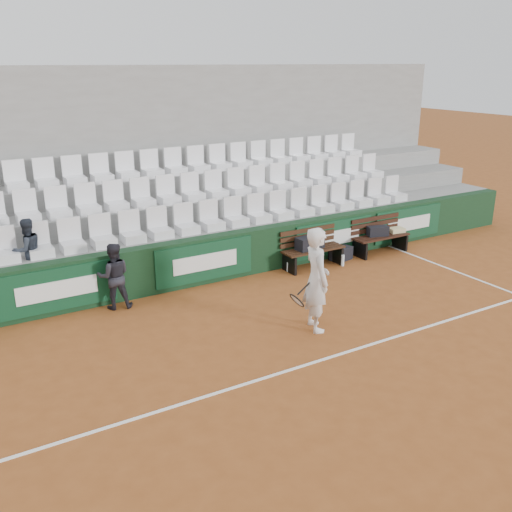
{
  "coord_description": "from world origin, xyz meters",
  "views": [
    {
      "loc": [
        -4.98,
        -6.35,
        4.48
      ],
      "look_at": [
        0.19,
        2.4,
        1.0
      ],
      "focal_mm": 40.0,
      "sensor_mm": 36.0,
      "label": 1
    }
  ],
  "objects_px": {
    "bench_right": "(380,244)",
    "sports_bag_left": "(310,243)",
    "sports_bag_ground": "(341,253)",
    "ball_kid": "(114,276)",
    "sports_bag_right": "(378,231)",
    "tennis_player": "(316,279)",
    "water_bottle_far": "(343,260)",
    "water_bottle_near": "(288,267)",
    "bench_left": "(313,258)",
    "spectator_c": "(25,227)"
  },
  "relations": [
    {
      "from": "bench_right",
      "to": "sports_bag_left",
      "type": "relative_size",
      "value": 2.25
    },
    {
      "from": "sports_bag_left",
      "to": "tennis_player",
      "type": "distance_m",
      "value": 3.17
    },
    {
      "from": "ball_kid",
      "to": "water_bottle_far",
      "type": "bearing_deg",
      "value": -169.86
    },
    {
      "from": "water_bottle_near",
      "to": "tennis_player",
      "type": "xyz_separation_m",
      "value": [
        -1.18,
        -2.62,
        0.81
      ]
    },
    {
      "from": "bench_right",
      "to": "ball_kid",
      "type": "distance_m",
      "value": 6.62
    },
    {
      "from": "water_bottle_far",
      "to": "sports_bag_right",
      "type": "bearing_deg",
      "value": 12.95
    },
    {
      "from": "sports_bag_right",
      "to": "ball_kid",
      "type": "bearing_deg",
      "value": 179.42
    },
    {
      "from": "sports_bag_left",
      "to": "spectator_c",
      "type": "bearing_deg",
      "value": 171.27
    },
    {
      "from": "bench_right",
      "to": "spectator_c",
      "type": "relative_size",
      "value": 1.25
    },
    {
      "from": "tennis_player",
      "to": "ball_kid",
      "type": "height_order",
      "value": "tennis_player"
    },
    {
      "from": "bench_right",
      "to": "sports_bag_right",
      "type": "bearing_deg",
      "value": 154.48
    },
    {
      "from": "water_bottle_near",
      "to": "water_bottle_far",
      "type": "distance_m",
      "value": 1.34
    },
    {
      "from": "spectator_c",
      "to": "sports_bag_left",
      "type": "bearing_deg",
      "value": 152.29
    },
    {
      "from": "tennis_player",
      "to": "bench_left",
      "type": "bearing_deg",
      "value": 54.53
    },
    {
      "from": "water_bottle_far",
      "to": "tennis_player",
      "type": "relative_size",
      "value": 0.14
    },
    {
      "from": "bench_right",
      "to": "spectator_c",
      "type": "distance_m",
      "value": 8.11
    },
    {
      "from": "bench_left",
      "to": "sports_bag_left",
      "type": "height_order",
      "value": "sports_bag_left"
    },
    {
      "from": "bench_left",
      "to": "water_bottle_far",
      "type": "bearing_deg",
      "value": -22.91
    },
    {
      "from": "sports_bag_ground",
      "to": "sports_bag_left",
      "type": "bearing_deg",
      "value": -177.5
    },
    {
      "from": "tennis_player",
      "to": "water_bottle_near",
      "type": "bearing_deg",
      "value": 65.75
    },
    {
      "from": "sports_bag_left",
      "to": "spectator_c",
      "type": "relative_size",
      "value": 0.56
    },
    {
      "from": "water_bottle_near",
      "to": "tennis_player",
      "type": "bearing_deg",
      "value": -114.25
    },
    {
      "from": "water_bottle_near",
      "to": "spectator_c",
      "type": "bearing_deg",
      "value": 170.33
    },
    {
      "from": "sports_bag_left",
      "to": "sports_bag_right",
      "type": "distance_m",
      "value": 2.02
    },
    {
      "from": "bench_right",
      "to": "tennis_player",
      "type": "distance_m",
      "value": 4.68
    },
    {
      "from": "sports_bag_left",
      "to": "water_bottle_far",
      "type": "xyz_separation_m",
      "value": [
        0.72,
        -0.31,
        -0.46
      ]
    },
    {
      "from": "bench_left",
      "to": "water_bottle_far",
      "type": "xyz_separation_m",
      "value": [
        0.64,
        -0.27,
        -0.09
      ]
    },
    {
      "from": "sports_bag_ground",
      "to": "tennis_player",
      "type": "relative_size",
      "value": 0.28
    },
    {
      "from": "tennis_player",
      "to": "water_bottle_far",
      "type": "bearing_deg",
      "value": 42.9
    },
    {
      "from": "ball_kid",
      "to": "sports_bag_right",
      "type": "bearing_deg",
      "value": -166.46
    },
    {
      "from": "bench_left",
      "to": "tennis_player",
      "type": "bearing_deg",
      "value": -125.47
    },
    {
      "from": "water_bottle_far",
      "to": "bench_left",
      "type": "bearing_deg",
      "value": 157.09
    },
    {
      "from": "tennis_player",
      "to": "ball_kid",
      "type": "xyz_separation_m",
      "value": [
        -2.75,
        2.67,
        -0.28
      ]
    },
    {
      "from": "sports_bag_left",
      "to": "ball_kid",
      "type": "relative_size",
      "value": 0.52
    },
    {
      "from": "sports_bag_left",
      "to": "ball_kid",
      "type": "bearing_deg",
      "value": 179.38
    },
    {
      "from": "bench_left",
      "to": "water_bottle_near",
      "type": "bearing_deg",
      "value": 176.25
    },
    {
      "from": "sports_bag_right",
      "to": "bench_right",
      "type": "bearing_deg",
      "value": -25.52
    },
    {
      "from": "bench_right",
      "to": "sports_bag_left",
      "type": "height_order",
      "value": "sports_bag_left"
    },
    {
      "from": "sports_bag_right",
      "to": "water_bottle_near",
      "type": "relative_size",
      "value": 2.25
    },
    {
      "from": "water_bottle_near",
      "to": "spectator_c",
      "type": "relative_size",
      "value": 0.19
    },
    {
      "from": "spectator_c",
      "to": "bench_right",
      "type": "bearing_deg",
      "value": 154.19
    },
    {
      "from": "water_bottle_near",
      "to": "sports_bag_left",
      "type": "bearing_deg",
      "value": -0.05
    },
    {
      "from": "bench_left",
      "to": "ball_kid",
      "type": "height_order",
      "value": "ball_kid"
    },
    {
      "from": "water_bottle_near",
      "to": "tennis_player",
      "type": "relative_size",
      "value": 0.12
    },
    {
      "from": "water_bottle_far",
      "to": "ball_kid",
      "type": "xyz_separation_m",
      "value": [
        -5.22,
        0.36,
        0.51
      ]
    },
    {
      "from": "sports_bag_right",
      "to": "sports_bag_ground",
      "type": "distance_m",
      "value": 1.14
    },
    {
      "from": "bench_right",
      "to": "water_bottle_near",
      "type": "relative_size",
      "value": 6.65
    },
    {
      "from": "ball_kid",
      "to": "sports_bag_left",
      "type": "bearing_deg",
      "value": -166.5
    },
    {
      "from": "water_bottle_near",
      "to": "ball_kid",
      "type": "distance_m",
      "value": 3.96
    },
    {
      "from": "ball_kid",
      "to": "sports_bag_ground",
      "type": "bearing_deg",
      "value": -165.95
    }
  ]
}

